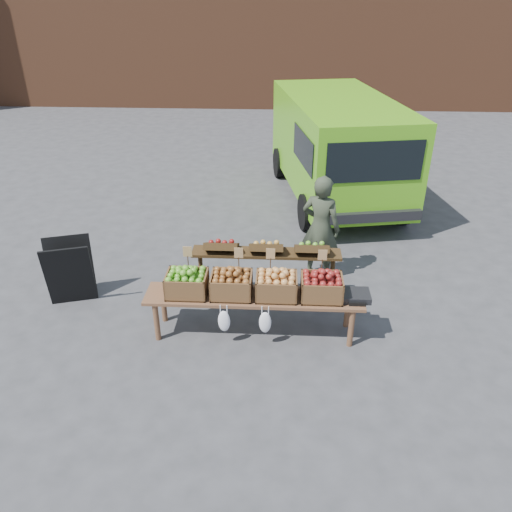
# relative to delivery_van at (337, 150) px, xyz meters

# --- Properties ---
(ground) EXTENTS (80.00, 80.00, 0.00)m
(ground) POSITION_rel_delivery_van_xyz_m (-2.44, -4.82, -1.01)
(ground) COLOR #3E3E41
(delivery_van) EXTENTS (2.87, 4.83, 2.03)m
(delivery_van) POSITION_rel_delivery_van_xyz_m (0.00, 0.00, 0.00)
(delivery_van) COLOR #58AC18
(delivery_van) RESTS_ON ground
(vendor) EXTENTS (0.69, 0.59, 1.61)m
(vendor) POSITION_rel_delivery_van_xyz_m (-0.50, -3.20, -0.21)
(vendor) COLOR #313828
(vendor) RESTS_ON ground
(chalkboard_sign) EXTENTS (0.70, 0.52, 0.95)m
(chalkboard_sign) POSITION_rel_delivery_van_xyz_m (-3.97, -4.09, -0.54)
(chalkboard_sign) COLOR black
(chalkboard_sign) RESTS_ON ground
(back_table) EXTENTS (2.10, 0.44, 1.04)m
(back_table) POSITION_rel_delivery_van_xyz_m (-1.27, -3.97, -0.49)
(back_table) COLOR #362511
(back_table) RESTS_ON ground
(display_bench) EXTENTS (2.70, 0.56, 0.57)m
(display_bench) POSITION_rel_delivery_van_xyz_m (-1.40, -4.69, -0.73)
(display_bench) COLOR brown
(display_bench) RESTS_ON ground
(crate_golden_apples) EXTENTS (0.50, 0.40, 0.28)m
(crate_golden_apples) POSITION_rel_delivery_van_xyz_m (-2.23, -4.69, -0.30)
(crate_golden_apples) COLOR #42821B
(crate_golden_apples) RESTS_ON display_bench
(crate_russet_pears) EXTENTS (0.50, 0.40, 0.28)m
(crate_russet_pears) POSITION_rel_delivery_van_xyz_m (-1.68, -4.69, -0.30)
(crate_russet_pears) COLOR brown
(crate_russet_pears) RESTS_ON display_bench
(crate_red_apples) EXTENTS (0.50, 0.40, 0.28)m
(crate_red_apples) POSITION_rel_delivery_van_xyz_m (-1.13, -4.69, -0.30)
(crate_red_apples) COLOR gold
(crate_red_apples) RESTS_ON display_bench
(crate_green_apples) EXTENTS (0.50, 0.40, 0.28)m
(crate_green_apples) POSITION_rel_delivery_van_xyz_m (-0.58, -4.69, -0.30)
(crate_green_apples) COLOR maroon
(crate_green_apples) RESTS_ON display_bench
(weighing_scale) EXTENTS (0.34, 0.30, 0.08)m
(weighing_scale) POSITION_rel_delivery_van_xyz_m (-0.15, -4.69, -0.40)
(weighing_scale) COLOR black
(weighing_scale) RESTS_ON display_bench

